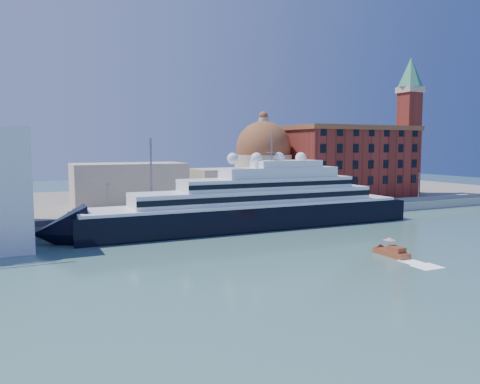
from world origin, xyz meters
name	(u,v)px	position (x,y,z in m)	size (l,w,h in m)	color
ground	(304,248)	(0.00, 0.00, 0.00)	(400.00, 400.00, 0.00)	#3B6663
quay	(230,216)	(0.00, 34.00, 1.25)	(180.00, 10.00, 2.50)	gray
land	(180,200)	(0.00, 75.00, 1.00)	(260.00, 72.00, 2.00)	slate
quay_fence	(237,211)	(0.00, 29.50, 3.10)	(180.00, 0.10, 1.20)	slate
superyacht	(239,209)	(-2.51, 23.00, 4.47)	(86.72, 12.02, 25.92)	black
water_taxi	(392,252)	(10.14, -11.84, 0.78)	(2.35, 6.85, 3.24)	brown
warehouse	(352,161)	(52.00, 52.00, 13.79)	(43.00, 19.00, 23.25)	maroon
campanile	(409,117)	(76.00, 52.00, 28.76)	(8.40, 8.40, 47.00)	maroon
church	(217,172)	(6.39, 57.72, 10.91)	(66.00, 18.00, 25.50)	beige
lamp_posts	(183,184)	(-12.67, 32.27, 9.84)	(120.80, 2.40, 18.00)	slate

